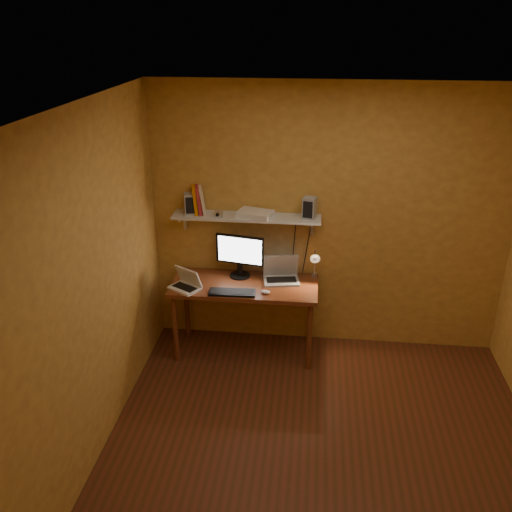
# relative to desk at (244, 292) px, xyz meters

# --- Properties ---
(room) EXTENTS (3.44, 3.24, 2.64)m
(room) POSITION_rel_desk_xyz_m (0.77, -1.28, 0.64)
(room) COLOR #5F2818
(room) RESTS_ON ground
(desk) EXTENTS (1.40, 0.60, 0.75)m
(desk) POSITION_rel_desk_xyz_m (0.00, 0.00, 0.00)
(desk) COLOR maroon
(desk) RESTS_ON ground
(wall_shelf) EXTENTS (1.40, 0.25, 0.21)m
(wall_shelf) POSITION_rel_desk_xyz_m (0.00, 0.19, 0.69)
(wall_shelf) COLOR silver
(wall_shelf) RESTS_ON room
(monitor) EXTENTS (0.47, 0.23, 0.43)m
(monitor) POSITION_rel_desk_xyz_m (-0.07, 0.16, 0.33)
(monitor) COLOR black
(monitor) RESTS_ON desk
(laptop) EXTENTS (0.37, 0.29, 0.25)m
(laptop) POSITION_rel_desk_xyz_m (0.34, 0.13, 0.15)
(laptop) COLOR #999DA1
(laptop) RESTS_ON desk
(netbook) EXTENTS (0.34, 0.31, 0.20)m
(netbook) POSITION_rel_desk_xyz_m (-0.53, -0.14, 0.14)
(netbook) COLOR silver
(netbook) RESTS_ON desk
(keyboard) EXTENTS (0.43, 0.16, 0.02)m
(keyboard) POSITION_rel_desk_xyz_m (-0.09, -0.21, 0.10)
(keyboard) COLOR black
(keyboard) RESTS_ON desk
(mouse) EXTENTS (0.10, 0.08, 0.03)m
(mouse) POSITION_rel_desk_xyz_m (0.22, -0.17, 0.10)
(mouse) COLOR silver
(mouse) RESTS_ON desk
(desk_lamp) EXTENTS (0.09, 0.23, 0.38)m
(desk_lamp) POSITION_rel_desk_xyz_m (0.66, 0.13, 0.29)
(desk_lamp) COLOR silver
(desk_lamp) RESTS_ON desk
(speaker_left) EXTENTS (0.13, 0.13, 0.20)m
(speaker_left) POSITION_rel_desk_xyz_m (-0.53, 0.19, 0.81)
(speaker_left) COLOR #999DA1
(speaker_left) RESTS_ON wall_shelf
(speaker_right) EXTENTS (0.14, 0.14, 0.20)m
(speaker_right) POSITION_rel_desk_xyz_m (0.59, 0.19, 0.81)
(speaker_right) COLOR #999DA1
(speaker_right) RESTS_ON wall_shelf
(books) EXTENTS (0.17, 0.19, 0.26)m
(books) POSITION_rel_desk_xyz_m (-0.46, 0.21, 0.84)
(books) COLOR #D87000
(books) RESTS_ON wall_shelf
(shelf_camera) EXTENTS (0.09, 0.06, 0.05)m
(shelf_camera) POSITION_rel_desk_xyz_m (-0.26, 0.13, 0.74)
(shelf_camera) COLOR silver
(shelf_camera) RESTS_ON wall_shelf
(router) EXTENTS (0.36, 0.29, 0.05)m
(router) POSITION_rel_desk_xyz_m (0.08, 0.18, 0.74)
(router) COLOR silver
(router) RESTS_ON wall_shelf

